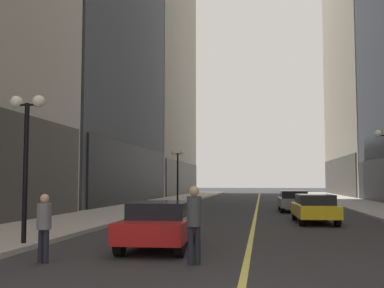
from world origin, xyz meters
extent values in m
plane|color=#2D2D30|center=(0.00, 35.00, 0.00)|extent=(200.00, 200.00, 0.00)
cube|color=#ADA8A0|center=(-8.25, 35.00, 0.07)|extent=(4.50, 78.00, 0.15)
cube|color=#ADA8A0|center=(8.25, 35.00, 0.07)|extent=(4.50, 78.00, 0.15)
cube|color=#E5D64C|center=(0.00, 35.00, 0.00)|extent=(0.16, 70.00, 0.01)
cube|color=black|center=(-10.60, 34.50, 2.50)|extent=(0.50, 22.80, 5.00)
cube|color=#A8A399|center=(-15.62, 60.00, 19.02)|extent=(10.24, 26.00, 38.04)
cube|color=#3A3935|center=(-10.60, 60.00, 2.28)|extent=(0.50, 24.70, 4.57)
cube|color=#403C35|center=(10.60, 60.00, 2.50)|extent=(0.50, 24.70, 5.00)
cube|color=#B21919|center=(-2.52, 8.13, 0.59)|extent=(1.92, 4.13, 0.55)
cube|color=black|center=(-2.53, 8.34, 1.07)|extent=(1.65, 2.33, 0.50)
cylinder|color=black|center=(-1.70, 6.73, 0.32)|extent=(0.24, 0.65, 0.64)
cylinder|color=black|center=(-3.25, 6.68, 0.32)|extent=(0.24, 0.65, 0.64)
cylinder|color=black|center=(-1.78, 9.58, 0.32)|extent=(0.24, 0.65, 0.64)
cylinder|color=black|center=(-3.34, 9.54, 0.32)|extent=(0.24, 0.65, 0.64)
cube|color=yellow|center=(2.75, 17.27, 0.59)|extent=(1.87, 4.48, 0.55)
cube|color=black|center=(2.75, 17.05, 1.07)|extent=(1.60, 2.53, 0.50)
cylinder|color=black|center=(1.95, 18.79, 0.32)|extent=(0.24, 0.65, 0.64)
cylinder|color=black|center=(3.44, 18.84, 0.32)|extent=(0.24, 0.65, 0.64)
cylinder|color=black|center=(2.06, 15.70, 0.32)|extent=(0.24, 0.65, 0.64)
cylinder|color=black|center=(3.54, 15.75, 0.32)|extent=(0.24, 0.65, 0.64)
cube|color=slate|center=(2.33, 25.56, 0.59)|extent=(1.82, 4.31, 0.55)
cube|color=black|center=(2.33, 25.35, 1.07)|extent=(1.58, 2.42, 0.50)
cylinder|color=black|center=(1.54, 27.05, 0.32)|extent=(0.23, 0.64, 0.64)
cylinder|color=black|center=(3.06, 27.08, 0.32)|extent=(0.23, 0.64, 0.64)
cylinder|color=black|center=(1.59, 24.05, 0.32)|extent=(0.23, 0.64, 0.64)
cylinder|color=black|center=(3.11, 24.07, 0.32)|extent=(0.23, 0.64, 0.64)
cylinder|color=black|center=(-1.10, 5.74, 0.44)|extent=(0.14, 0.14, 0.88)
cylinder|color=black|center=(-1.25, 5.68, 0.44)|extent=(0.14, 0.14, 0.88)
cylinder|color=#3F3F44|center=(-1.18, 5.71, 1.22)|extent=(0.45, 0.45, 0.69)
sphere|color=tan|center=(-1.18, 5.71, 1.69)|extent=(0.24, 0.24, 0.24)
cylinder|color=black|center=(-4.64, 5.40, 0.39)|extent=(0.14, 0.14, 0.78)
cylinder|color=black|center=(-4.79, 5.46, 0.39)|extent=(0.14, 0.14, 0.78)
cylinder|color=slate|center=(-4.72, 5.43, 1.09)|extent=(0.44, 0.44, 0.62)
sphere|color=tan|center=(-4.72, 5.43, 1.51)|extent=(0.21, 0.21, 0.21)
cylinder|color=black|center=(-6.40, 7.66, 2.10)|extent=(0.14, 0.14, 4.20)
cylinder|color=black|center=(-6.40, 7.66, 4.15)|extent=(0.80, 0.06, 0.06)
sphere|color=white|center=(-6.75, 7.66, 4.25)|extent=(0.36, 0.36, 0.36)
sphere|color=white|center=(-6.05, 7.66, 4.25)|extent=(0.36, 0.36, 0.36)
cylinder|color=black|center=(-6.40, 32.69, 2.10)|extent=(0.14, 0.14, 4.20)
cylinder|color=black|center=(-6.40, 32.69, 4.15)|extent=(0.80, 0.06, 0.06)
sphere|color=white|center=(-6.75, 32.69, 4.25)|extent=(0.36, 0.36, 0.36)
sphere|color=white|center=(-6.05, 32.69, 4.25)|extent=(0.36, 0.36, 0.36)
sphere|color=white|center=(6.05, 18.93, 4.25)|extent=(0.36, 0.36, 0.36)
camera|label=1|loc=(0.39, -5.19, 1.91)|focal=44.22mm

